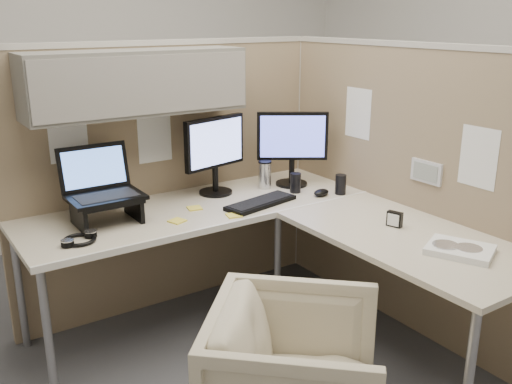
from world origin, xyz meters
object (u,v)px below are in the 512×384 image
monitor_left (215,149)px  keyboard (261,203)px  office_chair (295,372)px  desk (273,226)px

monitor_left → keyboard: monitor_left is taller
monitor_left → keyboard: bearing=-85.7°
office_chair → keyboard: keyboard is taller
monitor_left → keyboard: size_ratio=1.05×
office_chair → keyboard: 1.13m
desk → monitor_left: bearing=93.0°
desk → office_chair: bearing=-118.8°
office_chair → monitor_left: 1.48m
keyboard → office_chair: bearing=-127.8°
desk → keyboard: 0.24m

